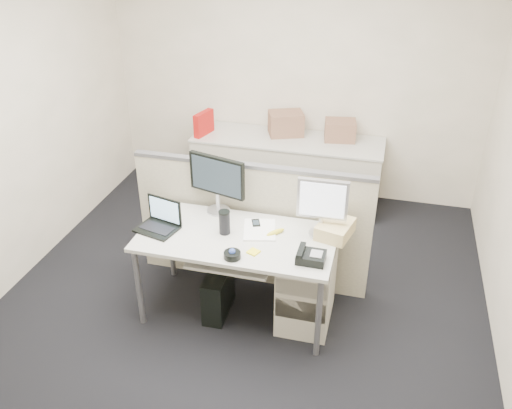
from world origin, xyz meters
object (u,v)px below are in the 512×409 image
(monitor_main, at_px, (217,185))
(laptop, at_px, (156,217))
(desk_phone, at_px, (311,257))
(desk, at_px, (237,243))

(monitor_main, relative_size, laptop, 1.60)
(monitor_main, relative_size, desk_phone, 2.43)
(desk, xyz_separation_m, desk_phone, (0.60, -0.18, 0.10))
(monitor_main, distance_m, desk_phone, 1.01)
(laptop, bearing_deg, monitor_main, 60.74)
(monitor_main, bearing_deg, laptop, -118.16)
(laptop, xyz_separation_m, desk_phone, (1.22, -0.10, -0.08))
(desk, height_order, monitor_main, monitor_main)
(desk_phone, bearing_deg, monitor_main, 150.06)
(monitor_main, height_order, desk_phone, monitor_main)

